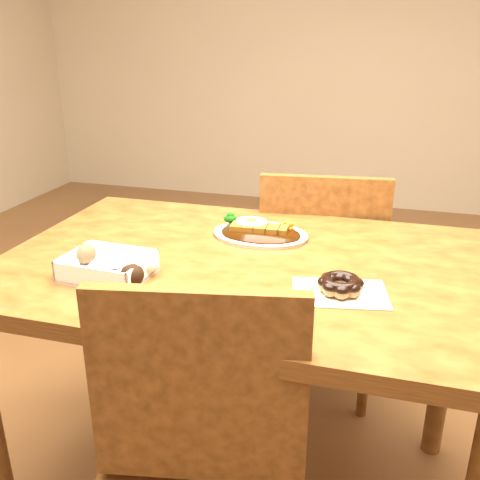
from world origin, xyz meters
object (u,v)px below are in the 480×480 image
(donut_box, at_px, (107,265))
(pon_de_ring, at_px, (340,285))
(katsu_curry_plate, at_px, (259,232))
(table, at_px, (244,296))
(chair_far, at_px, (320,277))

(donut_box, relative_size, pon_de_ring, 1.00)
(katsu_curry_plate, height_order, donut_box, donut_box)
(donut_box, xyz_separation_m, pon_de_ring, (0.52, 0.06, -0.01))
(katsu_curry_plate, bearing_deg, table, -87.85)
(table, xyz_separation_m, donut_box, (-0.28, -0.18, 0.13))
(table, bearing_deg, katsu_curry_plate, 92.15)
(katsu_curry_plate, xyz_separation_m, donut_box, (-0.27, -0.35, 0.01))
(pon_de_ring, bearing_deg, katsu_curry_plate, 131.01)
(katsu_curry_plate, xyz_separation_m, pon_de_ring, (0.25, -0.29, 0.01))
(table, height_order, pon_de_ring, pon_de_ring)
(chair_far, relative_size, katsu_curry_plate, 3.33)
(chair_far, relative_size, pon_de_ring, 3.89)
(katsu_curry_plate, bearing_deg, chair_far, 69.97)
(chair_far, distance_m, pon_de_ring, 0.73)
(chair_far, height_order, donut_box, chair_far)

